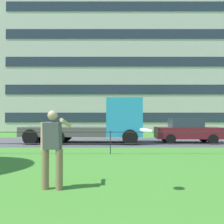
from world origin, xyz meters
The scene contains 7 objects.
street_strip centered at (0.00, 16.37, 0.00)m, with size 80.00×6.36×0.01m, color #4C4C51.
park_fence centered at (0.00, 10.84, 0.68)m, with size 37.52×0.04×1.00m.
person_thrower centered at (-1.25, 5.54, 0.94)m, with size 0.59×0.74×1.74m.
frisbee centered at (0.79, 5.29, 1.31)m, with size 0.37×0.37×0.09m.
flatbed_truck_center centered at (-0.64, 15.42, 1.22)m, with size 7.38×2.68×2.75m.
car_maroon_left centered at (4.76, 15.51, 0.78)m, with size 4.05×1.90×1.54m.
apartment_building_background centered at (2.76, 33.12, 8.12)m, with size 35.38×10.34×16.23m.
Camera 1 is at (0.07, 0.02, 1.58)m, focal length 39.91 mm.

